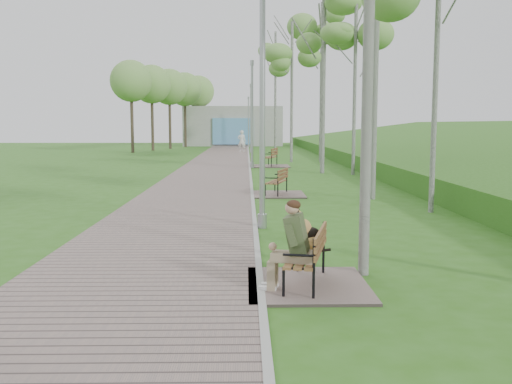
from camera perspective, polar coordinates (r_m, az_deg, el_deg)
The scene contains 18 objects.
ground at distance 8.81m, azimuth 0.28°, elevation -7.72°, with size 120.00×120.00×0.00m, color #2D6015.
walkway at distance 30.15m, azimuth -3.97°, elevation 2.62°, with size 3.50×67.00×0.04m, color #75635F.
kerb at distance 30.11m, azimuth -0.64°, elevation 2.64°, with size 0.10×67.00×0.05m, color #999993.
embankment at distance 31.11m, azimuth 22.09°, elevation 2.23°, with size 14.00×70.00×1.60m, color #3E772B.
building_north at distance 59.52m, azimuth -2.29°, elevation 6.59°, with size 10.00×5.20×4.00m.
bench_main at distance 7.80m, azimuth 4.62°, elevation -6.69°, with size 1.63×1.81×1.42m.
bench_second at distance 17.85m, azimuth 2.06°, elevation 0.29°, with size 1.68×1.86×1.03m.
bench_third at distance 29.93m, azimuth 1.41°, elevation 3.00°, with size 1.95×2.17×1.20m.
lamp_post_near at distance 12.02m, azimuth 0.64°, elevation 7.95°, with size 0.20×0.20×5.25m.
lamp_post_second at distance 28.78m, azimuth -0.40°, elevation 7.39°, with size 0.21×0.21×5.36m.
lamp_post_third at distance 44.80m, azimuth -0.50°, elevation 7.16°, with size 0.21×0.21×5.32m.
lamp_post_far at distance 54.61m, azimuth -0.75°, elevation 6.84°, with size 0.19×0.19×4.80m.
pedestrian_near at distance 45.13m, azimuth -1.43°, elevation 5.09°, with size 0.63×0.41×1.73m, color silver.
birch_mid_b at distance 25.61m, azimuth 9.96°, elevation 15.65°, with size 2.32×2.32×7.89m.
birch_mid_c at distance 26.20m, azimuth 6.83°, elevation 16.32°, with size 2.66×2.66×8.36m.
birch_far_a at distance 34.32m, azimuth 6.63°, elevation 15.59°, with size 2.60×2.60×9.52m.
birch_far_b at distance 33.61m, azimuth 3.62°, elevation 14.21°, with size 2.71×2.71×8.34m.
birch_distant_a at distance 48.74m, azimuth 1.96°, elevation 13.65°, with size 2.67×2.67×10.22m.
Camera 1 is at (-0.19, -8.53, 2.21)m, focal length 40.00 mm.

